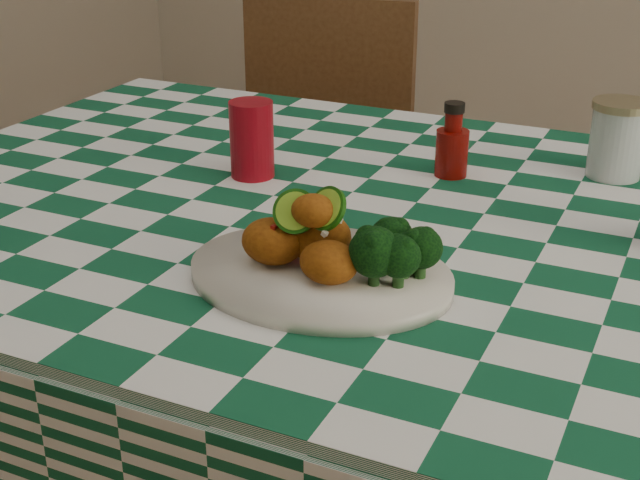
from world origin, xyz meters
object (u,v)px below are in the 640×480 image
at_px(ketchup_bottle, 452,140).
at_px(wooden_chair_left, 304,208).
at_px(mason_jar, 617,139).
at_px(plate, 320,275).
at_px(red_tumbler, 252,139).
at_px(fried_chicken_pile, 317,232).
at_px(dining_table, 392,444).

height_order(ketchup_bottle, wooden_chair_left, wooden_chair_left).
height_order(mason_jar, wooden_chair_left, wooden_chair_left).
distance_m(ketchup_bottle, mason_jar, 0.26).
xyz_separation_m(plate, red_tumbler, (-0.26, 0.29, 0.05)).
distance_m(plate, red_tumbler, 0.39).
distance_m(plate, ketchup_bottle, 0.43).
height_order(plate, wooden_chair_left, wooden_chair_left).
height_order(fried_chicken_pile, red_tumbler, red_tumbler).
relative_size(plate, ketchup_bottle, 2.76).
xyz_separation_m(dining_table, mason_jar, (0.24, 0.31, 0.45)).
bearing_deg(mason_jar, wooden_chair_left, 152.91).
bearing_deg(dining_table, mason_jar, 51.25).
xyz_separation_m(fried_chicken_pile, ketchup_bottle, (0.03, 0.43, -0.01)).
bearing_deg(ketchup_bottle, wooden_chair_left, 135.96).
bearing_deg(red_tumbler, fried_chicken_pile, -49.51).
relative_size(dining_table, red_tumbler, 13.70).
bearing_deg(ketchup_bottle, dining_table, -92.73).
bearing_deg(wooden_chair_left, dining_table, -61.46).
xyz_separation_m(plate, wooden_chair_left, (-0.47, 0.91, -0.33)).
distance_m(fried_chicken_pile, mason_jar, 0.60).
height_order(plate, ketchup_bottle, ketchup_bottle).
relative_size(plate, red_tumbler, 2.70).
relative_size(ketchup_bottle, wooden_chair_left, 0.13).
relative_size(mason_jar, wooden_chair_left, 0.13).
relative_size(red_tumbler, wooden_chair_left, 0.13).
distance_m(fried_chicken_pile, red_tumbler, 0.39).
bearing_deg(ketchup_bottle, fried_chicken_pile, -94.53).
bearing_deg(dining_table, red_tumbler, 166.91).
relative_size(dining_table, mason_jar, 13.57).
bearing_deg(fried_chicken_pile, ketchup_bottle, 85.47).
height_order(red_tumbler, mason_jar, mason_jar).
distance_m(plate, fried_chicken_pile, 0.06).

